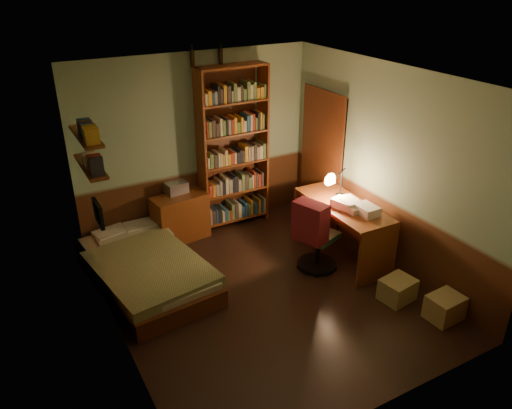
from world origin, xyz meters
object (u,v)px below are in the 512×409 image
cardboard_box_b (397,290)px  desk (341,230)px  bed (145,260)px  bookshelf (233,149)px  dresser (181,217)px  cardboard_box_a (445,307)px  mini_stereo (176,187)px  office_chair (319,234)px  desk_lamp (342,174)px

cardboard_box_b → desk: bearing=89.4°
bed → desk: 2.61m
bookshelf → cardboard_box_b: bookshelf is taller
dresser → cardboard_box_a: (1.93, -3.15, -0.20)m
dresser → cardboard_box_b: bearing=-63.9°
mini_stereo → bookshelf: bearing=-9.2°
dresser → cardboard_box_b: size_ratio=2.01×
bed → office_chair: (2.08, -0.78, 0.19)m
bookshelf → desk: bearing=-63.8°
mini_stereo → desk_lamp: size_ratio=0.46×
desk_lamp → desk: bearing=-100.1°
mini_stereo → cardboard_box_a: 3.85m
dresser → cardboard_box_b: (1.72, -2.63, -0.21)m
cardboard_box_a → dresser: bearing=121.5°
bed → desk_lamp: desk_lamp is taller
cardboard_box_b → cardboard_box_a: bearing=-67.5°
mini_stereo → cardboard_box_b: 3.30m
bed → office_chair: 2.23m
bed → cardboard_box_a: size_ratio=5.37×
bed → mini_stereo: 1.30m
dresser → cardboard_box_a: size_ratio=2.00×
bed → cardboard_box_b: bearing=-42.1°
dresser → mini_stereo: mini_stereo is taller
dresser → cardboard_box_a: bearing=-65.6°
dresser → office_chair: (1.29, -1.58, 0.16)m
mini_stereo → office_chair: 2.15m
desk_lamp → office_chair: bearing=-135.2°
bookshelf → desk_lamp: (0.93, -1.36, -0.08)m
bed → cardboard_box_b: bed is taller
bookshelf → office_chair: 1.84m
office_chair → cardboard_box_b: office_chair is taller
bed → mini_stereo: mini_stereo is taller
bookshelf → desk_lamp: bookshelf is taller
desk → desk_lamp: size_ratio=2.26×
dresser → desk_lamp: bearing=-41.8°
dresser → desk: 2.29m
mini_stereo → office_chair: bearing=-59.7°
mini_stereo → desk_lamp: desk_lamp is taller
bed → dresser: 1.12m
mini_stereo → desk: (1.72, -1.63, -0.37)m
mini_stereo → cardboard_box_a: (1.92, -3.27, -0.62)m
desk_lamp → dresser: bearing=161.2°
bookshelf → office_chair: bookshelf is taller
dresser → bookshelf: 1.25m
desk → office_chair: (-0.44, -0.08, 0.10)m
bed → bookshelf: (1.69, 0.88, 0.89)m
bed → desk: size_ratio=1.40×
bed → desk_lamp: size_ratio=3.17×
office_chair → mini_stereo: bearing=107.7°
mini_stereo → cardboard_box_b: (1.71, -2.75, -0.63)m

